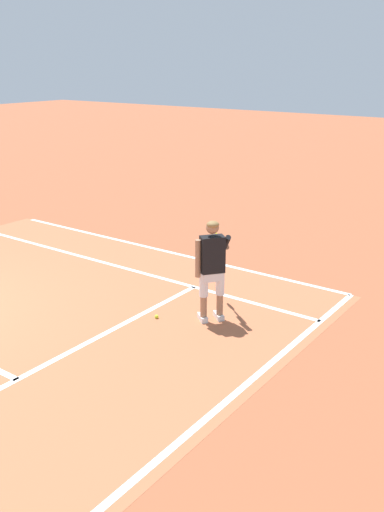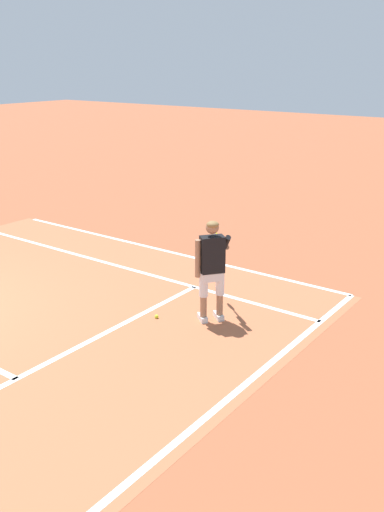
% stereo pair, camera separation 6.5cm
% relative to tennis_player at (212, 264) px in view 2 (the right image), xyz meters
% --- Properties ---
extents(line_baseline, '(10.98, 0.10, 0.01)m').
position_rel_tennis_player_xyz_m(line_baseline, '(-3.12, -1.51, -0.99)').
color(line_baseline, white).
rests_on(line_baseline, ground).
extents(line_service, '(8.23, 0.10, 0.01)m').
position_rel_tennis_player_xyz_m(line_service, '(-3.12, 1.07, -0.99)').
color(line_service, white).
rests_on(line_service, ground).
extents(line_singles_right, '(0.10, 8.98, 0.01)m').
position_rel_tennis_player_xyz_m(line_singles_right, '(1.00, 2.98, -0.99)').
color(line_singles_right, white).
rests_on(line_singles_right, ground).
extents(line_doubles_right, '(0.10, 8.98, 0.01)m').
position_rel_tennis_player_xyz_m(line_doubles_right, '(2.37, 2.98, -0.99)').
color(line_doubles_right, white).
rests_on(line_doubles_right, ground).
extents(tennis_player, '(1.12, 0.82, 1.71)m').
position_rel_tennis_player_xyz_m(tennis_player, '(0.00, 0.00, 0.00)').
color(tennis_player, white).
rests_on(tennis_player, ground).
extents(tennis_ball_near_feet, '(0.07, 0.07, 0.07)m').
position_rel_tennis_player_xyz_m(tennis_ball_near_feet, '(-0.50, 0.77, -0.96)').
color(tennis_ball_near_feet, '#CCE02D').
rests_on(tennis_ball_near_feet, ground).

